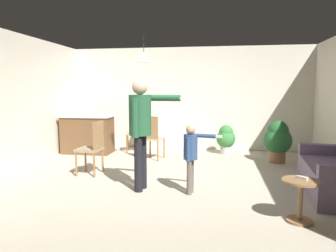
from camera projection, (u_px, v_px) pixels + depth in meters
ground at (172, 182)px, 5.43m from camera, size 7.68×7.68×0.00m
wall_back at (189, 99)px, 8.41m from camera, size 6.40×0.10×2.70m
kitchen_counter at (88, 134)px, 7.88m from camera, size 1.26×0.66×0.95m
side_table_by_couch at (300, 196)px, 3.76m from camera, size 0.44×0.44×0.52m
person_adult at (141, 122)px, 4.89m from camera, size 0.88×0.50×1.75m
person_child at (191, 151)px, 4.76m from camera, size 0.58×0.30×1.06m
dining_chair_by_counter at (137, 130)px, 8.07m from camera, size 0.50×0.50×1.00m
dining_chair_near_wall at (152, 136)px, 7.11m from camera, size 0.51×0.51×1.00m
dining_chair_centre_back at (93, 146)px, 5.85m from camera, size 0.45×0.45×1.00m
potted_plant_corner at (278, 140)px, 6.85m from camera, size 0.60×0.60×0.92m
potted_plant_by_wall at (226, 138)px, 7.80m from camera, size 0.47×0.47×0.72m
spare_remote_on_table at (302, 178)px, 3.75m from camera, size 0.12×0.12×0.04m
ceiling_light_pendant at (144, 57)px, 6.38m from camera, size 0.32×0.32×0.55m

